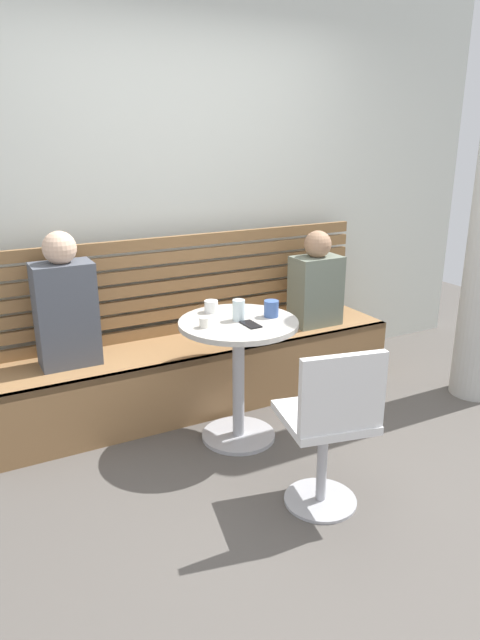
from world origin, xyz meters
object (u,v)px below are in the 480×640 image
(cafe_table, at_px, (238,357))
(cup_glass_tall, at_px, (239,310))
(cup_ceramic_white, at_px, (211,306))
(person_child_left, at_px, (316,284))
(white_chair, at_px, (330,424))
(cup_espresso_small, at_px, (204,322))
(person_adult, at_px, (65,306))
(cup_mug_blue, at_px, (271,309))
(booth_bench, at_px, (202,373))
(phone_on_table, at_px, (251,324))

(cafe_table, relative_size, cup_glass_tall, 6.17)
(cup_ceramic_white, bearing_deg, person_child_left, 15.79)
(white_chair, bearing_deg, cup_espresso_small, 108.40)
(person_adult, xyz_separation_m, cup_glass_tall, (0.84, -0.55, 0.00))
(cup_glass_tall, bearing_deg, white_chair, -86.82)
(white_chair, height_order, cup_mug_blue, white_chair)
(booth_bench, xyz_separation_m, phone_on_table, (0.02, -0.62, 0.52))
(white_chair, height_order, person_adult, person_adult)
(cup_ceramic_white, bearing_deg, cup_glass_tall, -71.67)
(booth_bench, bearing_deg, person_adult, 177.41)
(white_chair, xyz_separation_m, cup_mug_blue, (0.15, 0.79, 0.32))
(booth_bench, bearing_deg, white_chair, -87.81)
(person_adult, xyz_separation_m, person_child_left, (1.71, -0.07, -0.06))
(cafe_table, xyz_separation_m, cup_mug_blue, (0.20, -0.02, 0.27))
(cafe_table, height_order, phone_on_table, phone_on_table)
(white_chair, height_order, cup_espresso_small, white_chair)
(phone_on_table, bearing_deg, cafe_table, 102.55)
(booth_bench, distance_m, cup_espresso_small, 0.79)
(person_adult, relative_size, cup_espresso_small, 14.13)
(cup_glass_tall, distance_m, phone_on_table, 0.12)
(white_chair, xyz_separation_m, phone_on_table, (-0.03, 0.71, 0.28))
(booth_bench, height_order, person_adult, person_adult)
(white_chair, height_order, person_child_left, person_child_left)
(person_adult, relative_size, phone_on_table, 5.65)
(person_adult, bearing_deg, booth_bench, -2.59)
(white_chair, relative_size, cup_espresso_small, 15.18)
(white_chair, xyz_separation_m, person_adult, (-0.89, 1.37, 0.33))
(cup_espresso_small, relative_size, phone_on_table, 0.40)
(cup_mug_blue, xyz_separation_m, phone_on_table, (-0.18, -0.08, -0.04))
(booth_bench, distance_m, cafe_table, 0.60)
(cup_ceramic_white, height_order, cup_glass_tall, cup_glass_tall)
(cafe_table, relative_size, person_child_left, 1.10)
(cup_espresso_small, distance_m, phone_on_table, 0.26)
(person_adult, bearing_deg, phone_on_table, -37.28)
(booth_bench, relative_size, cup_ceramic_white, 33.75)
(cup_glass_tall, relative_size, phone_on_table, 0.86)
(booth_bench, bearing_deg, cup_mug_blue, -69.36)
(person_adult, xyz_separation_m, phone_on_table, (0.86, -0.66, -0.05))
(cup_mug_blue, bearing_deg, cup_ceramic_white, 138.16)
(person_child_left, bearing_deg, cup_glass_tall, -151.16)
(cup_ceramic_white, bearing_deg, cafe_table, -73.54)
(person_child_left, xyz_separation_m, phone_on_table, (-0.85, -0.58, 0.01))
(person_adult, height_order, phone_on_table, person_adult)
(booth_bench, relative_size, cup_mug_blue, 28.42)
(person_adult, height_order, cup_espresso_small, person_adult)
(booth_bench, distance_m, phone_on_table, 0.81)
(booth_bench, height_order, cup_espresso_small, cup_espresso_small)
(person_child_left, relative_size, cup_mug_blue, 7.07)
(cup_ceramic_white, height_order, cup_espresso_small, cup_ceramic_white)
(cup_mug_blue, distance_m, phone_on_table, 0.20)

